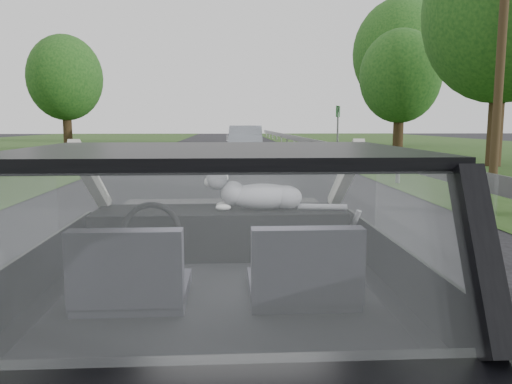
{
  "coord_description": "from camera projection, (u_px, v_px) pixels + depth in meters",
  "views": [
    {
      "loc": [
        0.05,
        -2.54,
        1.55
      ],
      "look_at": [
        0.22,
        0.53,
        1.12
      ],
      "focal_mm": 35.0,
      "sensor_mm": 36.0,
      "label": 1
    }
  ],
  "objects": [
    {
      "name": "tree_1",
      "position": [
        500.0,
        49.0,
        17.33
      ],
      "size": [
        6.47,
        6.47,
        8.2
      ],
      "primitive_type": null,
      "rotation": [
        0.0,
        0.0,
        0.22
      ],
      "color": "#144014",
      "rests_on": "ground"
    },
    {
      "name": "utility_pole",
      "position": [
        502.0,
        41.0,
        14.31
      ],
      "size": [
        0.3,
        0.3,
        7.75
      ],
      "primitive_type": "cylinder",
      "rotation": [
        0.0,
        0.0,
        -0.21
      ],
      "color": "#392818",
      "rests_on": "ground"
    },
    {
      "name": "dashboard",
      "position": [
        221.0,
        232.0,
        3.22
      ],
      "size": [
        1.58,
        0.45,
        0.3
      ],
      "primitive_type": "cube",
      "color": "black",
      "rests_on": "subject_car"
    },
    {
      "name": "cat",
      "position": [
        263.0,
        195.0,
        3.17
      ],
      "size": [
        0.65,
        0.23,
        0.29
      ],
      "primitive_type": "ellipsoid",
      "rotation": [
        0.0,
        0.0,
        -0.04
      ],
      "color": "gray",
      "rests_on": "dashboard"
    },
    {
      "name": "tree_6",
      "position": [
        66.0,
        95.0,
        27.8
      ],
      "size": [
        5.43,
        5.43,
        6.2
      ],
      "primitive_type": null,
      "rotation": [
        0.0,
        0.0,
        0.43
      ],
      "color": "#144014",
      "rests_on": "ground"
    },
    {
      "name": "tree_3",
      "position": [
        399.0,
        75.0,
        33.29
      ],
      "size": [
        8.14,
        8.14,
        9.43
      ],
      "primitive_type": null,
      "rotation": [
        0.0,
        0.0,
        0.39
      ],
      "color": "#144014",
      "rests_on": "ground"
    },
    {
      "name": "driver_seat",
      "position": [
        131.0,
        270.0,
        2.29
      ],
      "size": [
        0.5,
        0.72,
        0.42
      ],
      "primitive_type": "cube",
      "color": "black",
      "rests_on": "subject_car"
    },
    {
      "name": "guardrail",
      "position": [
        394.0,
        161.0,
        12.77
      ],
      "size": [
        0.05,
        90.0,
        0.32
      ],
      "primitive_type": "cube",
      "color": "gray",
      "rests_on": "ground"
    },
    {
      "name": "subject_car",
      "position": [
        219.0,
        281.0,
        2.62
      ],
      "size": [
        1.8,
        4.0,
        1.45
      ],
      "primitive_type": "cube",
      "color": "black",
      "rests_on": "ground"
    },
    {
      "name": "other_car",
      "position": [
        246.0,
        141.0,
        23.11
      ],
      "size": [
        1.88,
        4.39,
        1.42
      ],
      "primitive_type": "imported",
      "rotation": [
        0.0,
        0.0,
        -0.04
      ],
      "color": "#A8AFC0",
      "rests_on": "ground"
    },
    {
      "name": "tree_2",
      "position": [
        400.0,
        95.0,
        23.18
      ],
      "size": [
        4.66,
        4.66,
        5.67
      ],
      "primitive_type": null,
      "rotation": [
        0.0,
        0.0,
        0.29
      ],
      "color": "#144014",
      "rests_on": "ground"
    },
    {
      "name": "highway_sign",
      "position": [
        338.0,
        129.0,
        26.05
      ],
      "size": [
        0.46,
        0.93,
        2.42
      ],
      "primitive_type": "cube",
      "rotation": [
        0.0,
        0.0,
        -0.39
      ],
      "color": "#1F6828",
      "rests_on": "ground"
    },
    {
      "name": "steering_wheel",
      "position": [
        151.0,
        232.0,
        2.9
      ],
      "size": [
        0.36,
        0.36,
        0.04
      ],
      "primitive_type": "torus",
      "color": "black",
      "rests_on": "dashboard"
    },
    {
      "name": "passenger_seat",
      "position": [
        304.0,
        267.0,
        2.33
      ],
      "size": [
        0.5,
        0.72,
        0.42
      ],
      "primitive_type": "cube",
      "color": "black",
      "rests_on": "subject_car"
    }
  ]
}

